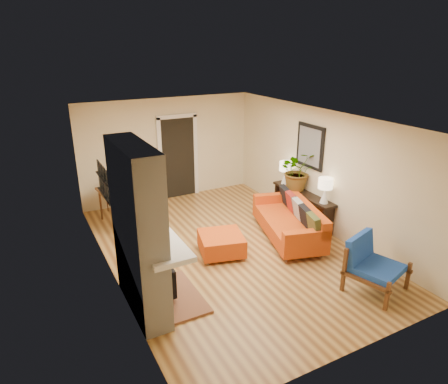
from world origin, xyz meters
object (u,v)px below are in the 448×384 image
Objects in this scene: sofa at (292,221)px; console_table at (303,199)px; blue_chair at (371,261)px; lamp_near at (325,188)px; houseplant at (298,170)px; ottoman at (221,243)px; lamp_far at (286,170)px; dining_table at (122,197)px.

sofa is 0.83m from console_table.
blue_chair is 0.58× the size of console_table.
lamp_near reaches higher than blue_chair.
houseplant is at bearing 90.63° from lamp_near.
ottoman is at bearing -163.76° from houseplant.
sofa is 1.25× the size of console_table.
lamp_far is 0.48m from houseplant.
lamp_near is at bearing -35.65° from dining_table.
console_table reaches higher than ottoman.
sofa is 2.16× the size of blue_chair.
lamp_far is (3.59, -1.20, 0.44)m from dining_table.
dining_table reaches higher than blue_chair.
lamp_near reaches higher than ottoman.
lamp_near is at bearing -17.34° from sofa.
blue_chair is at bearing -103.65° from console_table.
lamp_near is at bearing -89.37° from houseplant.
console_table is at bearing 76.35° from blue_chair.
lamp_near is (3.59, -2.57, 0.44)m from dining_table.
blue_chair is 2.08m from lamp_near.
sofa is 2.10m from blue_chair.
dining_table reaches higher than console_table.
lamp_near is 1.37m from lamp_far.
ottoman is at bearing 178.64° from sofa.
blue_chair is at bearing -100.85° from lamp_far.
lamp_near is (0.63, 1.89, 0.58)m from blue_chair.
dining_table is (-2.96, 4.47, 0.14)m from blue_chair.
dining_table is (-1.30, 2.33, 0.39)m from ottoman.
houseplant is (2.28, 0.66, 0.94)m from ottoman.
dining_table is at bearing 161.45° from lamp_far.
blue_chair reaches higher than ottoman.
blue_chair is 2.95m from houseplant.
dining_table is 3.32× the size of lamp_far.
console_table is at bearing 36.44° from sofa.
houseplant reaches higher than lamp_near.
console_table is at bearing 90.00° from lamp_near.
dining_table is 4.43m from lamp_near.
blue_chair is at bearing -102.40° from houseplant.
console_table is (3.59, -1.89, -0.05)m from dining_table.
lamp_near is 1.00× the size of lamp_far.
houseplant is (-0.01, 0.91, 0.12)m from lamp_near.
houseplant is (-0.01, 0.22, 0.60)m from console_table.
lamp_near reaches higher than dining_table.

